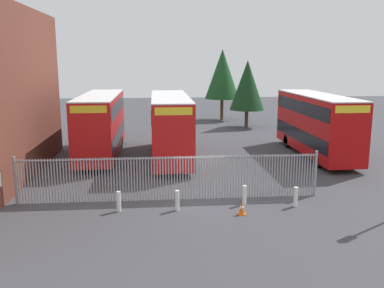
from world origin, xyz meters
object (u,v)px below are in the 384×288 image
double_decker_bus_behind_fence_right (101,123)px  bollard_far_right (296,197)px  double_decker_bus_near_gate (316,123)px  traffic_cone_by_gate (242,208)px  bollard_near_right (244,195)px  double_decker_bus_behind_fence_left (170,125)px  bollard_near_left (119,201)px  bollard_center_front (177,200)px

double_decker_bus_behind_fence_right → bollard_far_right: bearing=-48.4°
double_decker_bus_near_gate → traffic_cone_by_gate: 13.82m
double_decker_bus_behind_fence_right → bollard_near_right: double_decker_bus_behind_fence_right is taller
double_decker_bus_near_gate → bollard_far_right: bearing=-115.5°
bollard_far_right → traffic_cone_by_gate: bearing=-163.4°
double_decker_bus_behind_fence_left → bollard_near_right: 10.60m
bollard_near_left → double_decker_bus_near_gate: bearing=38.0°
bollard_near_left → traffic_cone_by_gate: 5.62m
double_decker_bus_near_gate → double_decker_bus_behind_fence_right: (-15.40, 1.31, 0.00)m
bollard_near_right → traffic_cone_by_gate: (-0.38, -1.28, -0.19)m
double_decker_bus_behind_fence_left → traffic_cone_by_gate: size_ratio=18.32×
bollard_center_front → traffic_cone_by_gate: 2.98m
bollard_near_left → bollard_far_right: size_ratio=1.00×
double_decker_bus_behind_fence_right → bollard_center_front: bearing=-67.7°
double_decker_bus_near_gate → double_decker_bus_behind_fence_left: size_ratio=1.00×
bollard_near_left → traffic_cone_by_gate: bollard_near_left is taller
double_decker_bus_behind_fence_left → double_decker_bus_behind_fence_right: 5.10m
double_decker_bus_behind_fence_right → bollard_center_front: 12.87m
double_decker_bus_behind_fence_right → bollard_near_left: 12.04m
double_decker_bus_behind_fence_right → bollard_far_right: size_ratio=11.38×
bollard_far_right → traffic_cone_by_gate: (-2.75, -0.82, -0.19)m
double_decker_bus_near_gate → bollard_near_right: bearing=-126.3°
bollard_near_left → double_decker_bus_behind_fence_right: bearing=100.4°
traffic_cone_by_gate → bollard_near_right: bearing=73.4°
double_decker_bus_behind_fence_right → bollard_near_left: (2.14, -11.68, -1.95)m
double_decker_bus_behind_fence_right → bollard_center_front: (4.82, -11.78, -1.95)m
bollard_far_right → bollard_center_front: bearing=-179.8°
double_decker_bus_behind_fence_right → double_decker_bus_behind_fence_left: bearing=-15.5°
bollard_near_right → bollard_far_right: same height
double_decker_bus_near_gate → traffic_cone_by_gate: bearing=-124.4°
double_decker_bus_behind_fence_left → double_decker_bus_behind_fence_right: size_ratio=1.00×
bollard_near_right → bollard_far_right: size_ratio=1.00×
traffic_cone_by_gate → double_decker_bus_behind_fence_right: bearing=121.4°
bollard_center_front → traffic_cone_by_gate: bollard_center_front is taller
bollard_far_right → traffic_cone_by_gate: bollard_far_right is taller
double_decker_bus_near_gate → double_decker_bus_behind_fence_left: bearing=-179.7°
bollard_near_left → bollard_far_right: same height
double_decker_bus_behind_fence_left → bollard_center_front: (-0.09, -10.41, -1.95)m
bollard_near_left → bollard_near_right: size_ratio=1.00×
traffic_cone_by_gate → double_decker_bus_near_gate: bearing=55.6°
double_decker_bus_behind_fence_left → double_decker_bus_behind_fence_right: (-4.91, 1.37, 0.00)m
bollard_near_right → traffic_cone_by_gate: bearing=-106.6°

